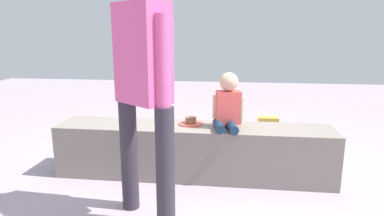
{
  "coord_description": "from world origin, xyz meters",
  "views": [
    {
      "loc": [
        0.34,
        -2.86,
        1.29
      ],
      "look_at": [
        0.03,
        -0.38,
        0.72
      ],
      "focal_mm": 31.26,
      "sensor_mm": 36.0,
      "label": 1
    }
  ],
  "objects_px": {
    "child_seated": "(228,104)",
    "cake_plate": "(191,122)",
    "water_bottle_near_gift": "(191,130)",
    "handbag_black_leather": "(290,143)",
    "gift_bag": "(268,129)",
    "water_bottle_far_side": "(219,128)",
    "party_cup_red": "(122,129)",
    "adult_standing": "(143,70)",
    "cake_box_white": "(205,146)"
  },
  "relations": [
    {
      "from": "party_cup_red",
      "to": "handbag_black_leather",
      "type": "xyz_separation_m",
      "value": [
        2.07,
        -0.48,
        0.06
      ]
    },
    {
      "from": "party_cup_red",
      "to": "handbag_black_leather",
      "type": "height_order",
      "value": "handbag_black_leather"
    },
    {
      "from": "child_seated",
      "to": "cake_box_white",
      "type": "height_order",
      "value": "child_seated"
    },
    {
      "from": "cake_plate",
      "to": "handbag_black_leather",
      "type": "distance_m",
      "value": 1.27
    },
    {
      "from": "cake_plate",
      "to": "party_cup_red",
      "type": "xyz_separation_m",
      "value": [
        -1.05,
        1.15,
        -0.44
      ]
    },
    {
      "from": "child_seated",
      "to": "party_cup_red",
      "type": "distance_m",
      "value": 1.95
    },
    {
      "from": "cake_plate",
      "to": "child_seated",
      "type": "bearing_deg",
      "value": -12.37
    },
    {
      "from": "cake_box_white",
      "to": "child_seated",
      "type": "bearing_deg",
      "value": -69.24
    },
    {
      "from": "water_bottle_near_gift",
      "to": "cake_box_white",
      "type": "height_order",
      "value": "water_bottle_near_gift"
    },
    {
      "from": "adult_standing",
      "to": "cake_box_white",
      "type": "height_order",
      "value": "adult_standing"
    },
    {
      "from": "water_bottle_far_side",
      "to": "handbag_black_leather",
      "type": "height_order",
      "value": "handbag_black_leather"
    },
    {
      "from": "gift_bag",
      "to": "water_bottle_near_gift",
      "type": "relative_size",
      "value": 1.59
    },
    {
      "from": "gift_bag",
      "to": "party_cup_red",
      "type": "bearing_deg",
      "value": 176.53
    },
    {
      "from": "water_bottle_near_gift",
      "to": "handbag_black_leather",
      "type": "distance_m",
      "value": 1.22
    },
    {
      "from": "child_seated",
      "to": "adult_standing",
      "type": "xyz_separation_m",
      "value": [
        -0.54,
        -0.73,
        0.36
      ]
    },
    {
      "from": "cake_plate",
      "to": "party_cup_red",
      "type": "relative_size",
      "value": 2.23
    },
    {
      "from": "cake_plate",
      "to": "water_bottle_near_gift",
      "type": "relative_size",
      "value": 1.03
    },
    {
      "from": "water_bottle_near_gift",
      "to": "handbag_black_leather",
      "type": "relative_size",
      "value": 0.7
    },
    {
      "from": "child_seated",
      "to": "cake_plate",
      "type": "relative_size",
      "value": 2.16
    },
    {
      "from": "cake_plate",
      "to": "gift_bag",
      "type": "bearing_deg",
      "value": 52.31
    },
    {
      "from": "gift_bag",
      "to": "water_bottle_near_gift",
      "type": "height_order",
      "value": "gift_bag"
    },
    {
      "from": "child_seated",
      "to": "handbag_black_leather",
      "type": "relative_size",
      "value": 1.56
    },
    {
      "from": "water_bottle_near_gift",
      "to": "cake_box_white",
      "type": "relative_size",
      "value": 0.79
    },
    {
      "from": "adult_standing",
      "to": "cake_plate",
      "type": "distance_m",
      "value": 1.0
    },
    {
      "from": "cake_plate",
      "to": "water_bottle_near_gift",
      "type": "distance_m",
      "value": 1.15
    },
    {
      "from": "child_seated",
      "to": "water_bottle_near_gift",
      "type": "height_order",
      "value": "child_seated"
    },
    {
      "from": "child_seated",
      "to": "cake_plate",
      "type": "height_order",
      "value": "child_seated"
    },
    {
      "from": "gift_bag",
      "to": "water_bottle_near_gift",
      "type": "distance_m",
      "value": 0.94
    },
    {
      "from": "gift_bag",
      "to": "cake_box_white",
      "type": "bearing_deg",
      "value": -147.04
    },
    {
      "from": "cake_plate",
      "to": "handbag_black_leather",
      "type": "bearing_deg",
      "value": 33.43
    },
    {
      "from": "party_cup_red",
      "to": "water_bottle_far_side",
      "type": "bearing_deg",
      "value": 1.73
    },
    {
      "from": "adult_standing",
      "to": "gift_bag",
      "type": "distance_m",
      "value": 2.28
    },
    {
      "from": "water_bottle_near_gift",
      "to": "party_cup_red",
      "type": "distance_m",
      "value": 0.92
    },
    {
      "from": "gift_bag",
      "to": "party_cup_red",
      "type": "relative_size",
      "value": 3.43
    },
    {
      "from": "gift_bag",
      "to": "handbag_black_leather",
      "type": "bearing_deg",
      "value": -60.53
    },
    {
      "from": "child_seated",
      "to": "handbag_black_leather",
      "type": "xyz_separation_m",
      "value": [
        0.68,
        0.74,
        -0.58
      ]
    },
    {
      "from": "child_seated",
      "to": "gift_bag",
      "type": "distance_m",
      "value": 1.32
    },
    {
      "from": "child_seated",
      "to": "adult_standing",
      "type": "distance_m",
      "value": 0.98
    },
    {
      "from": "handbag_black_leather",
      "to": "adult_standing",
      "type": "bearing_deg",
      "value": -129.76
    },
    {
      "from": "gift_bag",
      "to": "water_bottle_far_side",
      "type": "distance_m",
      "value": 0.62
    },
    {
      "from": "party_cup_red",
      "to": "cake_box_white",
      "type": "height_order",
      "value": "cake_box_white"
    },
    {
      "from": "cake_plate",
      "to": "water_bottle_near_gift",
      "type": "bearing_deg",
      "value": 97.28
    },
    {
      "from": "water_bottle_far_side",
      "to": "party_cup_red",
      "type": "distance_m",
      "value": 1.26
    },
    {
      "from": "handbag_black_leather",
      "to": "gift_bag",
      "type": "bearing_deg",
      "value": 119.47
    },
    {
      "from": "water_bottle_near_gift",
      "to": "party_cup_red",
      "type": "relative_size",
      "value": 2.16
    },
    {
      "from": "party_cup_red",
      "to": "cake_box_white",
      "type": "distance_m",
      "value": 1.28
    },
    {
      "from": "child_seated",
      "to": "gift_bag",
      "type": "xyz_separation_m",
      "value": [
        0.47,
        1.11,
        -0.53
      ]
    },
    {
      "from": "child_seated",
      "to": "cake_plate",
      "type": "xyz_separation_m",
      "value": [
        -0.33,
        0.07,
        -0.19
      ]
    },
    {
      "from": "cake_plate",
      "to": "handbag_black_leather",
      "type": "relative_size",
      "value": 0.72
    },
    {
      "from": "cake_plate",
      "to": "water_bottle_far_side",
      "type": "xyz_separation_m",
      "value": [
        0.2,
        1.19,
        -0.4
      ]
    }
  ]
}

